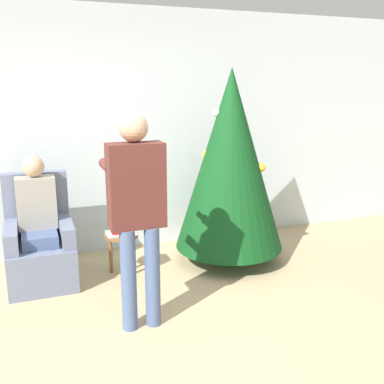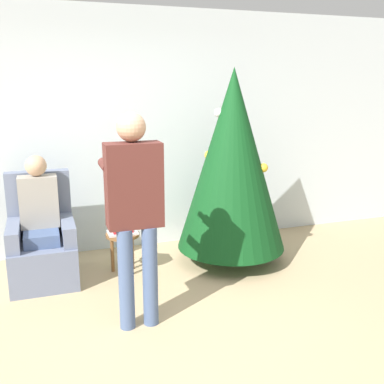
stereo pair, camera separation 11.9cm
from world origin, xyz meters
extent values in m
plane|color=tan|center=(0.00, 0.00, 0.00)|extent=(14.00, 14.00, 0.00)
cube|color=silver|center=(0.00, 2.23, 1.35)|extent=(8.00, 0.06, 2.70)
cylinder|color=brown|center=(1.09, 1.41, 0.08)|extent=(0.10, 0.10, 0.17)
cone|color=#0F4219|center=(1.09, 1.41, 1.11)|extent=(1.15, 1.15, 1.88)
sphere|color=gold|center=(0.93, 1.65, 1.13)|extent=(0.11, 0.11, 0.11)
sphere|color=gold|center=(1.37, 1.26, 1.04)|extent=(0.09, 0.09, 0.09)
sphere|color=white|center=(0.95, 1.46, 1.59)|extent=(0.09, 0.09, 0.09)
sphere|color=#B23399|center=(1.37, 1.74, 0.65)|extent=(0.09, 0.09, 0.09)
cube|color=slate|center=(-0.84, 1.53, 0.20)|extent=(0.61, 0.76, 0.40)
cube|color=slate|center=(-0.84, 1.84, 0.72)|extent=(0.61, 0.14, 0.63)
cube|color=slate|center=(-1.09, 1.53, 0.50)|extent=(0.12, 0.68, 0.20)
cube|color=slate|center=(-0.60, 1.53, 0.50)|extent=(0.12, 0.68, 0.20)
cylinder|color=#475B84|center=(-0.94, 1.33, 0.20)|extent=(0.11, 0.11, 0.40)
cylinder|color=#475B84|center=(-0.74, 1.33, 0.20)|extent=(0.11, 0.11, 0.40)
cube|color=#475B84|center=(-0.84, 1.48, 0.46)|extent=(0.32, 0.40, 0.12)
cube|color=gray|center=(-0.84, 1.63, 0.77)|extent=(0.36, 0.20, 0.50)
sphere|color=tan|center=(-0.84, 1.63, 1.12)|extent=(0.20, 0.20, 0.20)
cylinder|color=#475B84|center=(-0.24, 0.39, 0.41)|extent=(0.12, 0.12, 0.81)
cylinder|color=#475B84|center=(-0.05, 0.39, 0.41)|extent=(0.12, 0.12, 0.81)
cube|color=#562823|center=(-0.14, 0.45, 1.14)|extent=(0.42, 0.20, 0.64)
sphere|color=tan|center=(-0.14, 0.49, 1.57)|extent=(0.22, 0.22, 0.22)
cylinder|color=#562823|center=(-0.32, 0.64, 1.27)|extent=(0.08, 0.30, 0.08)
cylinder|color=#562823|center=(0.03, 0.64, 1.27)|extent=(0.08, 0.30, 0.08)
cube|color=white|center=(0.03, 0.83, 1.27)|extent=(0.04, 0.14, 0.04)
cylinder|color=brown|center=(-0.07, 1.46, 0.41)|extent=(0.34, 0.34, 0.03)
cylinder|color=brown|center=(-0.07, 1.34, 0.20)|extent=(0.04, 0.04, 0.39)
cylinder|color=brown|center=(0.03, 1.52, 0.20)|extent=(0.04, 0.04, 0.39)
cylinder|color=brown|center=(-0.18, 1.52, 0.20)|extent=(0.04, 0.04, 0.39)
cube|color=silver|center=(-0.07, 1.46, 0.43)|extent=(0.29, 0.20, 0.02)
cube|color=#B21E23|center=(-0.07, 1.46, 0.45)|extent=(0.20, 0.15, 0.02)
camera|label=1|loc=(-0.91, -2.77, 1.88)|focal=42.00mm
camera|label=2|loc=(-0.79, -2.81, 1.88)|focal=42.00mm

